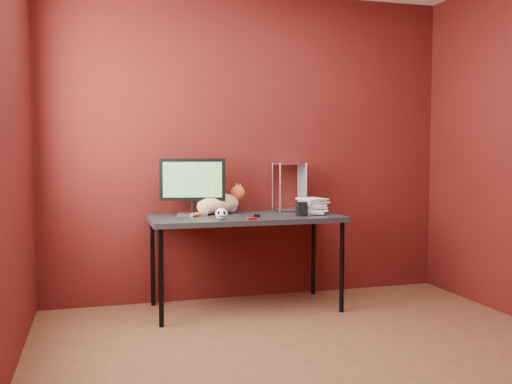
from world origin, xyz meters
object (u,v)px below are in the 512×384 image
object	(u,v)px
desk	(245,222)
skull_mug	(222,214)
cat	(219,203)
monitor	(193,184)
speaker	(302,209)
book_stack	(303,126)

from	to	relation	value
desk	skull_mug	size ratio (longest dim) A/B	15.93
desk	cat	bearing A→B (deg)	137.31
monitor	cat	size ratio (longest dim) A/B	1.05
skull_mug	speaker	distance (m)	0.67
book_stack	skull_mug	bearing A→B (deg)	-161.77
cat	book_stack	distance (m)	0.92
cat	book_stack	bearing A→B (deg)	-30.32
desk	monitor	world-z (taller)	monitor
desk	skull_mug	xyz separation A→B (m)	(-0.25, -0.25, 0.10)
skull_mug	book_stack	xyz separation A→B (m)	(0.73, 0.24, 0.66)
cat	speaker	world-z (taller)	cat
monitor	desk	bearing A→B (deg)	-5.36
monitor	cat	bearing A→B (deg)	20.40
cat	speaker	xyz separation A→B (m)	(0.60, -0.31, -0.04)
skull_mug	book_stack	distance (m)	1.01
monitor	cat	world-z (taller)	monitor
speaker	book_stack	world-z (taller)	book_stack
cat	speaker	size ratio (longest dim) A/B	4.48
cat	skull_mug	distance (m)	0.42
skull_mug	book_stack	bearing A→B (deg)	31.01
cat	book_stack	world-z (taller)	book_stack
monitor	book_stack	xyz separation A→B (m)	(0.87, -0.14, 0.46)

